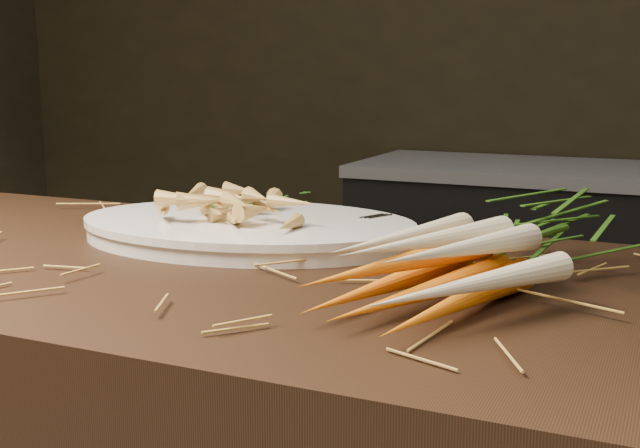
{
  "coord_description": "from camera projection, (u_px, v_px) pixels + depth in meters",
  "views": [
    {
      "loc": [
        0.45,
        -0.61,
        1.15
      ],
      "look_at": [
        0.02,
        0.32,
        0.96
      ],
      "focal_mm": 45.0,
      "sensor_mm": 36.0,
      "label": 1
    }
  ],
  "objects": [
    {
      "name": "straw_bedding",
      "position": [
        296.0,
        264.0,
        1.04
      ],
      "size": [
        1.4,
        0.6,
        0.02
      ],
      "primitive_type": null,
      "color": "olive",
      "rests_on": "main_counter"
    },
    {
      "name": "back_counter",
      "position": [
        624.0,
        293.0,
        2.69
      ],
      "size": [
        1.82,
        0.62,
        0.84
      ],
      "color": "black",
      "rests_on": "ground"
    },
    {
      "name": "root_veg_bunch",
      "position": [
        504.0,
        244.0,
        0.97
      ],
      "size": [
        0.32,
        0.56,
        0.1
      ],
      "rotation": [
        0.0,
        0.0,
        -0.36
      ],
      "color": "orange",
      "rests_on": "main_counter"
    },
    {
      "name": "serving_platter",
      "position": [
        247.0,
        232.0,
        1.22
      ],
      "size": [
        0.55,
        0.4,
        0.03
      ],
      "primitive_type": null,
      "rotation": [
        0.0,
        0.0,
        0.12
      ],
      "color": "white",
      "rests_on": "main_counter"
    },
    {
      "name": "roasted_veg_heap",
      "position": [
        246.0,
        204.0,
        1.21
      ],
      "size": [
        0.27,
        0.21,
        0.06
      ],
      "primitive_type": null,
      "rotation": [
        0.0,
        0.0,
        0.12
      ],
      "color": "#A08241",
      "rests_on": "serving_platter"
    },
    {
      "name": "serving_fork",
      "position": [
        359.0,
        231.0,
        1.14
      ],
      "size": [
        0.1,
        0.18,
        0.0
      ],
      "primitive_type": "cube",
      "rotation": [
        0.0,
        0.0,
        -0.43
      ],
      "color": "silver",
      "rests_on": "serving_platter"
    }
  ]
}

